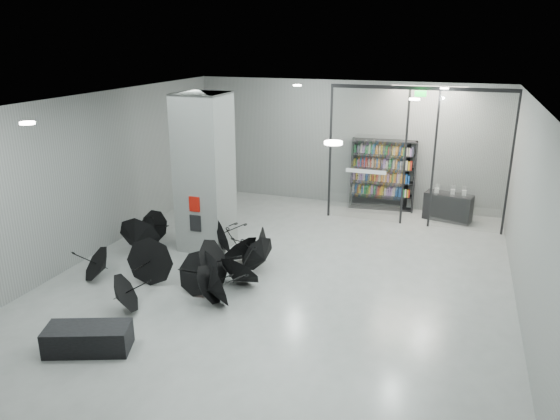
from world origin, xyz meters
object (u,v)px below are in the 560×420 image
(bench, at_px, (88,339))
(shop_counter, at_px, (448,207))
(column, at_px, (205,173))
(umbrella_cluster, at_px, (195,261))
(bookshelf, at_px, (383,175))

(bench, bearing_deg, shop_counter, 37.93)
(column, relative_size, umbrella_cluster, 0.85)
(bench, distance_m, shop_counter, 10.94)
(bench, height_order, umbrella_cluster, umbrella_cluster)
(umbrella_cluster, bearing_deg, bookshelf, 62.31)
(column, xyz_separation_m, shop_counter, (5.90, 4.26, -1.59))
(bookshelf, distance_m, shop_counter, 2.25)
(bench, height_order, bookshelf, bookshelf)
(column, height_order, umbrella_cluster, column)
(column, bearing_deg, bookshelf, 51.17)
(bench, height_order, shop_counter, shop_counter)
(bench, xyz_separation_m, bookshelf, (3.60, 9.84, 0.88))
(bench, distance_m, bookshelf, 10.52)
(bookshelf, bearing_deg, shop_counter, -19.41)
(umbrella_cluster, bearing_deg, column, 106.61)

